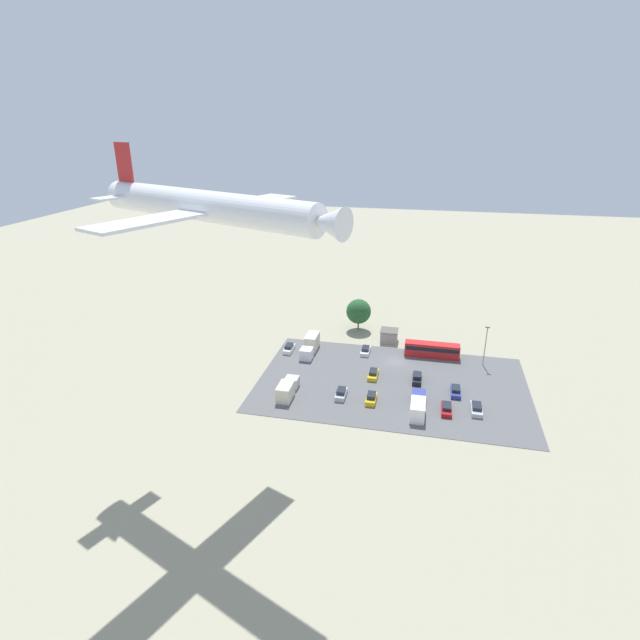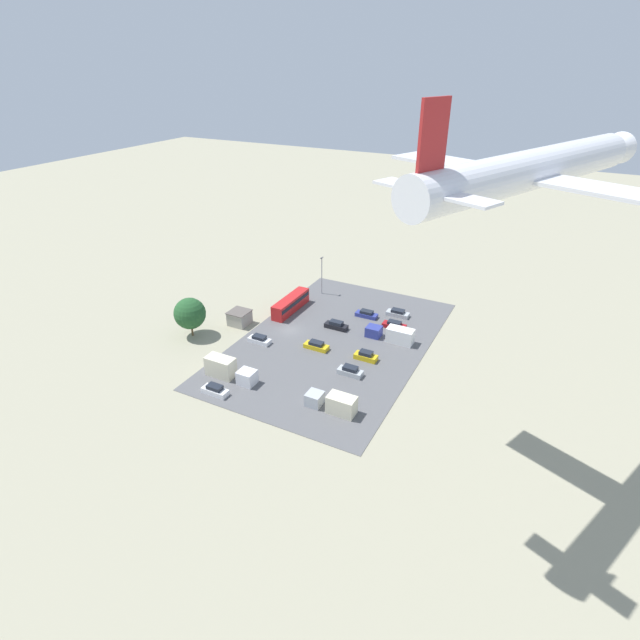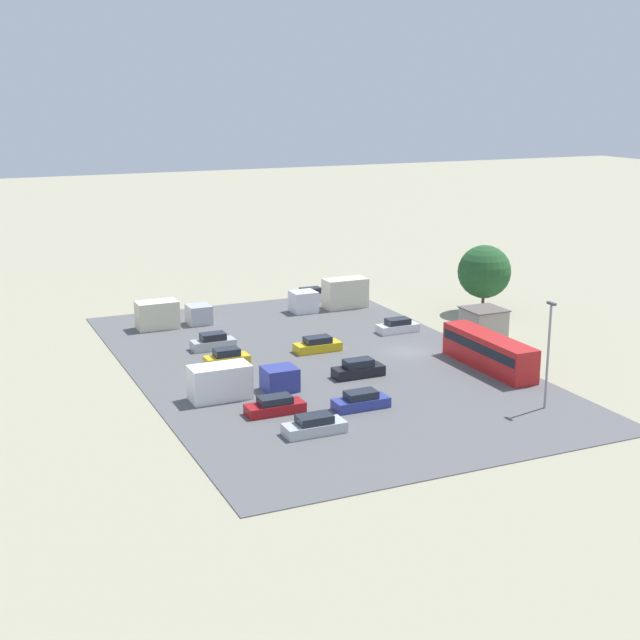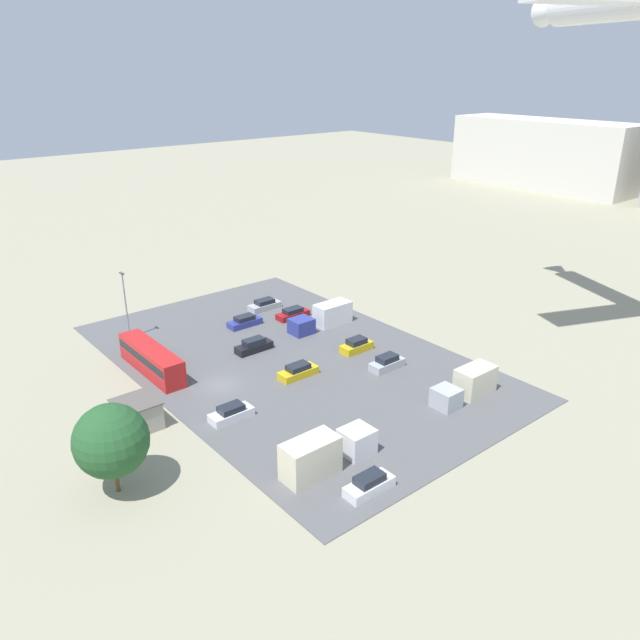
# 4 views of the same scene
# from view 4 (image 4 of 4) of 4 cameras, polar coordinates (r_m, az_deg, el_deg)

# --- Properties ---
(ground_plane) EXTENTS (400.00, 400.00, 0.00)m
(ground_plane) POSITION_cam_4_polar(r_m,az_deg,el_deg) (69.88, -9.20, -5.92)
(ground_plane) COLOR gray
(parking_lot_surface) EXTENTS (52.63, 33.37, 0.08)m
(parking_lot_surface) POSITION_cam_4_polar(r_m,az_deg,el_deg) (74.63, -2.68, -3.67)
(parking_lot_surface) COLOR #565659
(parking_lot_surface) RESTS_ON ground
(shed_building) EXTENTS (4.07, 4.02, 2.89)m
(shed_building) POSITION_cam_4_polar(r_m,az_deg,el_deg) (63.39, -16.37, -8.26)
(shed_building) COLOR #9E998E
(shed_building) RESTS_ON ground
(bus) EXTENTS (11.84, 2.59, 3.12)m
(bus) POSITION_cam_4_polar(r_m,az_deg,el_deg) (73.53, -15.16, -3.41)
(bus) COLOR red
(bus) RESTS_ON ground
(parked_car_0) EXTENTS (1.76, 4.48, 1.63)m
(parked_car_0) POSITION_cam_4_polar(r_m,az_deg,el_deg) (53.14, 4.53, -14.78)
(parked_car_0) COLOR silver
(parked_car_0) RESTS_ON ground
(parked_car_1) EXTENTS (1.72, 4.71, 1.62)m
(parked_car_1) POSITION_cam_4_polar(r_m,az_deg,el_deg) (76.90, -6.06, -2.37)
(parked_car_1) COLOR black
(parked_car_1) RESTS_ON ground
(parked_car_2) EXTENTS (1.81, 4.16, 1.66)m
(parked_car_2) POSITION_cam_4_polar(r_m,az_deg,el_deg) (76.62, 3.36, -2.36)
(parked_car_2) COLOR gold
(parked_car_2) RESTS_ON ground
(parked_car_3) EXTENTS (1.82, 4.44, 1.49)m
(parked_car_3) POSITION_cam_4_polar(r_m,az_deg,el_deg) (63.11, -8.12, -8.43)
(parked_car_3) COLOR silver
(parked_car_3) RESTS_ON ground
(parked_car_4) EXTENTS (1.82, 4.75, 1.42)m
(parked_car_4) POSITION_cam_4_polar(r_m,az_deg,el_deg) (86.55, -2.50, 0.59)
(parked_car_4) COLOR maroon
(parked_car_4) RESTS_ON ground
(parked_car_5) EXTENTS (1.91, 4.74, 1.45)m
(parked_car_5) POSITION_cam_4_polar(r_m,az_deg,el_deg) (89.92, -5.08, 1.38)
(parked_car_5) COLOR #ADB2B7
(parked_car_5) RESTS_ON ground
(parked_car_6) EXTENTS (1.81, 4.63, 1.45)m
(parked_car_6) POSITION_cam_4_polar(r_m,az_deg,el_deg) (84.38, -6.90, -0.14)
(parked_car_6) COLOR navy
(parked_car_6) RESTS_ON ground
(parked_car_7) EXTENTS (1.84, 4.64, 1.48)m
(parked_car_7) POSITION_cam_4_polar(r_m,az_deg,el_deg) (70.50, -2.01, -4.71)
(parked_car_7) COLOR gold
(parked_car_7) RESTS_ON ground
(parked_car_8) EXTENTS (1.80, 4.35, 1.64)m
(parked_car_8) POSITION_cam_4_polar(r_m,az_deg,el_deg) (72.62, 6.15, -3.93)
(parked_car_8) COLOR #ADB2B7
(parked_car_8) RESTS_ON ground
(parked_truck_0) EXTENTS (2.58, 9.30, 3.47)m
(parked_truck_0) POSITION_cam_4_polar(r_m,az_deg,el_deg) (54.99, 0.38, -12.09)
(parked_truck_0) COLOR silver
(parked_truck_0) RESTS_ON ground
(parked_truck_1) EXTENTS (2.53, 9.29, 2.91)m
(parked_truck_1) POSITION_cam_4_polar(r_m,az_deg,el_deg) (83.42, 0.37, 0.29)
(parked_truck_1) COLOR navy
(parked_truck_1) RESTS_ON ground
(parked_truck_2) EXTENTS (2.57, 8.08, 2.99)m
(parked_truck_2) POSITION_cam_4_polar(r_m,az_deg,el_deg) (67.77, 13.30, -5.82)
(parked_truck_2) COLOR #ADB2B7
(parked_truck_2) RESTS_ON ground
(tree_near_shed) EXTENTS (6.11, 6.11, 7.91)m
(tree_near_shed) POSITION_cam_4_polar(r_m,az_deg,el_deg) (53.49, -18.56, -10.43)
(tree_near_shed) COLOR brown
(tree_near_shed) RESTS_ON ground
(light_pole_lot_centre) EXTENTS (0.90, 0.28, 8.82)m
(light_pole_lot_centre) POSITION_cam_4_polar(r_m,az_deg,el_deg) (82.24, -17.36, 1.52)
(light_pole_lot_centre) COLOR gray
(light_pole_lot_centre) RESTS_ON ground
(horizon_terminal_block) EXTENTS (51.73, 15.68, 18.47)m
(horizon_terminal_block) POSITION_cam_4_polar(r_m,az_deg,el_deg) (192.53, 19.72, 14.12)
(horizon_terminal_block) COLOR silver
(horizon_terminal_block) RESTS_ON ground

